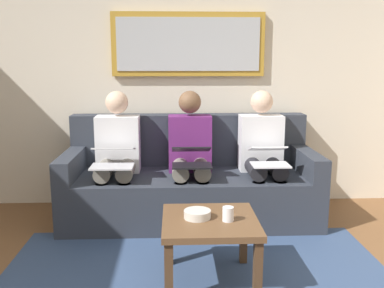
{
  "coord_description": "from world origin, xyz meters",
  "views": [
    {
      "loc": [
        0.14,
        1.66,
        1.4
      ],
      "look_at": [
        0.0,
        -1.7,
        0.75
      ],
      "focal_mm": 40.44,
      "sensor_mm": 36.0,
      "label": 1
    }
  ],
  "objects": [
    {
      "name": "wall_rear",
      "position": [
        0.0,
        -2.6,
        1.3
      ],
      "size": [
        6.0,
        0.12,
        2.6
      ],
      "primitive_type": "cube",
      "color": "beige",
      "rests_on": "ground_plane"
    },
    {
      "name": "area_rug",
      "position": [
        0.0,
        -0.85,
        0.0
      ],
      "size": [
        2.6,
        1.8,
        0.01
      ],
      "primitive_type": "cube",
      "color": "#33476B",
      "rests_on": "ground_plane"
    },
    {
      "name": "couch",
      "position": [
        0.0,
        -2.12,
        0.31
      ],
      "size": [
        2.2,
        0.9,
        0.9
      ],
      "color": "#2D333D",
      "rests_on": "ground_plane"
    },
    {
      "name": "framed_mirror",
      "position": [
        0.0,
        -2.51,
        1.55
      ],
      "size": [
        1.44,
        0.05,
        0.59
      ],
      "color": "#B7892D"
    },
    {
      "name": "coffee_table",
      "position": [
        -0.08,
        -0.9,
        0.36
      ],
      "size": [
        0.6,
        0.6,
        0.43
      ],
      "color": "brown",
      "rests_on": "ground_plane"
    },
    {
      "name": "cup",
      "position": [
        -0.19,
        -0.86,
        0.47
      ],
      "size": [
        0.07,
        0.07,
        0.09
      ],
      "primitive_type": "cylinder",
      "color": "silver",
      "rests_on": "coffee_table"
    },
    {
      "name": "bowl",
      "position": [
        -0.0,
        -0.92,
        0.45
      ],
      "size": [
        0.17,
        0.17,
        0.05
      ],
      "primitive_type": "cylinder",
      "color": "beige",
      "rests_on": "coffee_table"
    },
    {
      "name": "person_left",
      "position": [
        -0.64,
        -2.05,
        0.61
      ],
      "size": [
        0.38,
        0.58,
        1.14
      ],
      "color": "silver",
      "rests_on": "couch"
    },
    {
      "name": "laptop_white",
      "position": [
        -0.64,
        -1.81,
        0.63
      ],
      "size": [
        0.3,
        0.35,
        0.15
      ],
      "color": "white"
    },
    {
      "name": "person_middle",
      "position": [
        0.0,
        -2.05,
        0.61
      ],
      "size": [
        0.38,
        0.58,
        1.14
      ],
      "color": "#66236B",
      "rests_on": "couch"
    },
    {
      "name": "laptop_black",
      "position": [
        0.0,
        -1.81,
        0.63
      ],
      "size": [
        0.32,
        0.35,
        0.15
      ],
      "color": "black"
    },
    {
      "name": "person_right",
      "position": [
        0.64,
        -2.05,
        0.61
      ],
      "size": [
        0.38,
        0.58,
        1.14
      ],
      "color": "silver",
      "rests_on": "couch"
    },
    {
      "name": "laptop_silver",
      "position": [
        0.64,
        -1.81,
        0.63
      ],
      "size": [
        0.34,
        0.36,
        0.15
      ],
      "color": "silver"
    }
  ]
}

